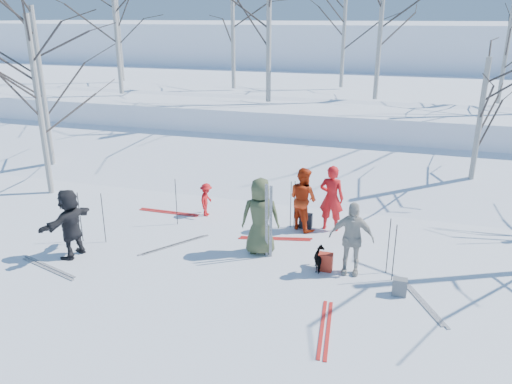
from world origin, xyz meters
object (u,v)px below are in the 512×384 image
(backpack_red, at_px, (325,262))
(backpack_dark, at_px, (306,221))
(skier_redor_behind, at_px, (303,199))
(skier_olive_center, at_px, (260,216))
(skier_red_seated, at_px, (206,200))
(skier_grey_west, at_px, (70,223))
(skier_cream_east, at_px, (351,238))
(dog, at_px, (320,259))
(skier_red_north, at_px, (331,198))
(backpack_grey, at_px, (400,287))

(backpack_red, height_order, backpack_dark, backpack_red)
(skier_redor_behind, bearing_deg, backpack_red, 148.81)
(skier_olive_center, height_order, skier_red_seated, skier_olive_center)
(skier_red_seated, xyz_separation_m, skier_grey_west, (-2.12, -3.38, 0.37))
(skier_cream_east, distance_m, dog, 0.91)
(skier_olive_center, distance_m, backpack_dark, 2.14)
(skier_red_seated, relative_size, dog, 1.62)
(skier_cream_east, bearing_deg, skier_red_seated, 149.61)
(skier_olive_center, height_order, backpack_dark, skier_olive_center)
(skier_red_seated, distance_m, backpack_dark, 2.98)
(skier_grey_west, bearing_deg, skier_cream_east, 106.61)
(skier_cream_east, bearing_deg, backpack_dark, 120.00)
(skier_red_north, xyz_separation_m, backpack_grey, (1.94, -3.01, -0.72))
(backpack_red, bearing_deg, skier_red_seated, 149.18)
(skier_red_north, distance_m, backpack_red, 2.50)
(dog, relative_size, backpack_red, 1.44)
(skier_red_north, relative_size, backpack_dark, 4.56)
(skier_red_seated, bearing_deg, backpack_red, -123.24)
(skier_grey_west, height_order, dog, skier_grey_west)
(dog, xyz_separation_m, backpack_dark, (-0.80, 2.29, -0.06))
(skier_red_seated, height_order, skier_cream_east, skier_cream_east)
(skier_olive_center, bearing_deg, skier_red_seated, -54.78)
(skier_red_seated, height_order, dog, skier_red_seated)
(skier_redor_behind, xyz_separation_m, skier_cream_east, (1.55, -2.15, -0.01))
(skier_red_north, xyz_separation_m, dog, (0.14, -2.38, -0.66))
(skier_redor_behind, relative_size, skier_cream_east, 1.02)
(backpack_red, distance_m, backpack_grey, 1.78)
(backpack_red, bearing_deg, dog, 176.41)
(dog, bearing_deg, skier_red_north, -103.78)
(skier_olive_center, relative_size, skier_red_north, 1.05)
(skier_redor_behind, distance_m, skier_red_seated, 2.92)
(skier_olive_center, bearing_deg, skier_cream_east, 155.43)
(skier_red_north, xyz_separation_m, skier_cream_east, (0.81, -2.33, -0.05))
(skier_redor_behind, bearing_deg, backpack_grey, 167.59)
(skier_red_north, relative_size, skier_grey_west, 1.06)
(skier_red_north, height_order, dog, skier_red_north)
(skier_red_seated, bearing_deg, skier_red_north, -91.50)
(skier_cream_east, distance_m, backpack_grey, 1.48)
(skier_red_north, bearing_deg, skier_grey_west, 35.32)
(skier_cream_east, xyz_separation_m, dog, (-0.67, -0.04, -0.60))
(skier_olive_center, height_order, skier_red_north, skier_olive_center)
(skier_grey_west, xyz_separation_m, backpack_red, (6.02, 1.06, -0.65))
(backpack_red, distance_m, backpack_dark, 2.48)
(skier_red_north, relative_size, backpack_red, 4.34)
(skier_redor_behind, relative_size, backpack_grey, 4.60)
(skier_olive_center, xyz_separation_m, backpack_dark, (0.77, 1.84, -0.76))
(dog, height_order, backpack_dark, dog)
(skier_cream_east, height_order, backpack_grey, skier_cream_east)
(skier_redor_behind, bearing_deg, skier_red_north, -131.79)
(backpack_red, bearing_deg, skier_cream_east, 5.42)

